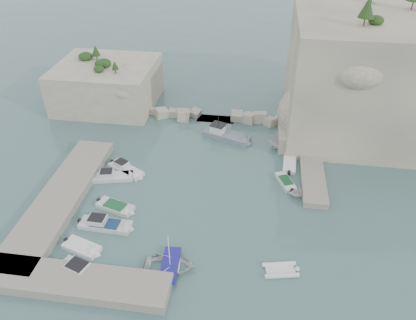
# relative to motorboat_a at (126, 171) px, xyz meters

# --- Properties ---
(ground) EXTENTS (400.00, 400.00, 0.00)m
(ground) POSITION_rel_motorboat_a_xyz_m (11.07, -6.06, 0.00)
(ground) COLOR #486D6C
(ground) RESTS_ON ground
(cliff_east) EXTENTS (26.00, 22.00, 17.00)m
(cliff_east) POSITION_rel_motorboat_a_xyz_m (34.07, 16.94, 8.50)
(cliff_east) COLOR beige
(cliff_east) RESTS_ON ground
(cliff_terrace) EXTENTS (8.00, 10.00, 2.50)m
(cliff_terrace) POSITION_rel_motorboat_a_xyz_m (24.07, 11.94, 1.25)
(cliff_terrace) COLOR beige
(cliff_terrace) RESTS_ON ground
(outcrop_west) EXTENTS (16.00, 14.00, 7.00)m
(outcrop_west) POSITION_rel_motorboat_a_xyz_m (-8.93, 18.94, 3.50)
(outcrop_west) COLOR beige
(outcrop_west) RESTS_ON ground
(quay_west) EXTENTS (5.00, 24.00, 1.10)m
(quay_west) POSITION_rel_motorboat_a_xyz_m (-5.93, -7.06, 0.55)
(quay_west) COLOR #9E9689
(quay_west) RESTS_ON ground
(quay_south) EXTENTS (18.00, 4.00, 1.10)m
(quay_south) POSITION_rel_motorboat_a_xyz_m (1.07, -18.56, 0.55)
(quay_south) COLOR #9E9689
(quay_south) RESTS_ON ground
(ledge_east) EXTENTS (3.00, 16.00, 0.80)m
(ledge_east) POSITION_rel_motorboat_a_xyz_m (24.57, 3.94, 0.40)
(ledge_east) COLOR #9E9689
(ledge_east) RESTS_ON ground
(breakwater) EXTENTS (28.00, 3.00, 1.40)m
(breakwater) POSITION_rel_motorboat_a_xyz_m (10.07, 15.94, 0.70)
(breakwater) COLOR beige
(breakwater) RESTS_ON ground
(motorboat_a) EXTENTS (5.93, 4.35, 1.40)m
(motorboat_a) POSITION_rel_motorboat_a_xyz_m (0.00, 0.00, 0.00)
(motorboat_a) COLOR silver
(motorboat_a) RESTS_ON ground
(motorboat_b) EXTENTS (5.91, 3.09, 1.40)m
(motorboat_b) POSITION_rel_motorboat_a_xyz_m (-1.18, -1.78, 0.00)
(motorboat_b) COLOR silver
(motorboat_b) RESTS_ON ground
(motorboat_c) EXTENTS (5.29, 3.14, 0.70)m
(motorboat_c) POSITION_rel_motorboat_a_xyz_m (0.99, -7.33, 0.00)
(motorboat_c) COLOR silver
(motorboat_c) RESTS_ON ground
(motorboat_d) EXTENTS (6.51, 2.11, 1.40)m
(motorboat_d) POSITION_rel_motorboat_a_xyz_m (0.91, -10.46, 0.00)
(motorboat_d) COLOR silver
(motorboat_d) RESTS_ON ground
(motorboat_e) EXTENTS (4.75, 3.04, 0.70)m
(motorboat_e) POSITION_rel_motorboat_a_xyz_m (-0.39, -14.05, 0.00)
(motorboat_e) COLOR white
(motorboat_e) RESTS_ON ground
(motorboat_f) EXTENTS (7.09, 4.18, 1.40)m
(motorboat_f) POSITION_rel_motorboat_a_xyz_m (1.41, -17.38, 0.00)
(motorboat_f) COLOR white
(motorboat_f) RESTS_ON ground
(rowboat) EXTENTS (5.43, 4.05, 1.07)m
(rowboat) POSITION_rel_motorboat_a_xyz_m (9.40, -15.18, 0.00)
(rowboat) COLOR white
(rowboat) RESTS_ON ground
(inflatable_dinghy) EXTENTS (4.05, 2.55, 0.44)m
(inflatable_dinghy) POSITION_rel_motorboat_a_xyz_m (20.38, -13.99, 0.00)
(inflatable_dinghy) COLOR white
(inflatable_dinghy) RESTS_ON ground
(tender_east_a) EXTENTS (3.70, 3.46, 1.57)m
(tender_east_a) POSITION_rel_motorboat_a_xyz_m (22.76, -1.88, 0.00)
(tender_east_a) COLOR white
(tender_east_a) RESTS_ON ground
(tender_east_b) EXTENTS (2.97, 4.41, 0.70)m
(tender_east_b) POSITION_rel_motorboat_a_xyz_m (21.07, 0.37, 0.00)
(tender_east_b) COLOR silver
(tender_east_b) RESTS_ON ground
(tender_east_c) EXTENTS (1.97, 5.27, 0.70)m
(tender_east_c) POSITION_rel_motorboat_a_xyz_m (21.67, 4.75, 0.00)
(tender_east_c) COLOR white
(tender_east_c) RESTS_ON ground
(tender_east_d) EXTENTS (4.95, 2.10, 1.87)m
(tender_east_d) POSITION_rel_motorboat_a_xyz_m (21.11, 8.35, 0.00)
(tender_east_d) COLOR silver
(tender_east_d) RESTS_ON ground
(work_boat) EXTENTS (8.13, 4.82, 2.20)m
(work_boat) POSITION_rel_motorboat_a_xyz_m (12.41, 10.16, 0.00)
(work_boat) COLOR slate
(work_boat) RESTS_ON ground
(rowboat_mast) EXTENTS (0.10, 0.10, 4.20)m
(rowboat_mast) POSITION_rel_motorboat_a_xyz_m (9.40, -15.18, 2.64)
(rowboat_mast) COLOR white
(rowboat_mast) RESTS_ON rowboat
(vegetation) EXTENTS (53.48, 13.88, 13.40)m
(vegetation) POSITION_rel_motorboat_a_xyz_m (28.90, 18.35, 17.93)
(vegetation) COLOR #1E4219
(vegetation) RESTS_ON ground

